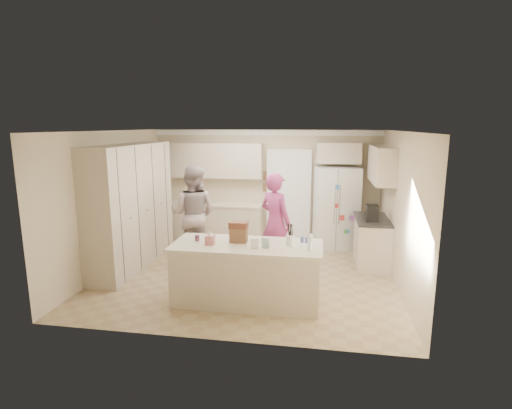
% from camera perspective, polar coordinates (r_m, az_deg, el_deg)
% --- Properties ---
extents(floor, '(5.20, 4.60, 0.02)m').
position_cam_1_polar(floor, '(7.45, -1.21, -10.05)').
color(floor, '#9D8863').
rests_on(floor, ground).
extents(ceiling, '(5.20, 4.60, 0.02)m').
position_cam_1_polar(ceiling, '(6.94, -1.31, 10.54)').
color(ceiling, white).
rests_on(ceiling, wall_back).
extents(wall_back, '(5.20, 0.02, 2.60)m').
position_cam_1_polar(wall_back, '(9.32, 1.35, 2.65)').
color(wall_back, beige).
rests_on(wall_back, ground).
extents(wall_front, '(5.20, 0.02, 2.60)m').
position_cam_1_polar(wall_front, '(4.89, -6.26, -5.42)').
color(wall_front, beige).
rests_on(wall_front, ground).
extents(wall_left, '(0.02, 4.60, 2.60)m').
position_cam_1_polar(wall_left, '(7.97, -20.03, 0.49)').
color(wall_left, beige).
rests_on(wall_left, ground).
extents(wall_right, '(0.02, 4.60, 2.60)m').
position_cam_1_polar(wall_right, '(7.09, 19.97, -0.80)').
color(wall_right, beige).
rests_on(wall_right, ground).
extents(crown_back, '(5.20, 0.08, 0.12)m').
position_cam_1_polar(crown_back, '(9.17, 1.34, 10.22)').
color(crown_back, white).
rests_on(crown_back, wall_back).
extents(pantry_bank, '(0.60, 2.60, 2.35)m').
position_cam_1_polar(pantry_bank, '(8.02, -17.35, -0.19)').
color(pantry_bank, beige).
rests_on(pantry_bank, floor).
extents(back_base_cab, '(2.20, 0.60, 0.88)m').
position_cam_1_polar(back_base_cab, '(9.42, -5.89, -2.65)').
color(back_base_cab, beige).
rests_on(back_base_cab, floor).
extents(back_countertop, '(2.24, 0.63, 0.04)m').
position_cam_1_polar(back_countertop, '(9.31, -5.96, 0.08)').
color(back_countertop, beige).
rests_on(back_countertop, back_base_cab).
extents(back_upper_cab, '(2.20, 0.35, 0.80)m').
position_cam_1_polar(back_upper_cab, '(9.30, -5.87, 6.30)').
color(back_upper_cab, beige).
rests_on(back_upper_cab, wall_back).
extents(doorway_opening, '(0.90, 0.06, 2.10)m').
position_cam_1_polar(doorway_opening, '(9.28, 4.68, 1.00)').
color(doorway_opening, black).
rests_on(doorway_opening, floor).
extents(doorway_casing, '(1.02, 0.03, 2.22)m').
position_cam_1_polar(doorway_casing, '(9.24, 4.67, 0.97)').
color(doorway_casing, white).
rests_on(doorway_casing, floor).
extents(wall_frame_upper, '(0.15, 0.02, 0.20)m').
position_cam_1_polar(wall_frame_upper, '(9.25, 1.45, 4.14)').
color(wall_frame_upper, brown).
rests_on(wall_frame_upper, wall_back).
extents(wall_frame_lower, '(0.15, 0.02, 0.20)m').
position_cam_1_polar(wall_frame_lower, '(9.28, 1.44, 2.49)').
color(wall_frame_lower, brown).
rests_on(wall_frame_lower, wall_back).
extents(refrigerator, '(1.03, 0.87, 1.80)m').
position_cam_1_polar(refrigerator, '(9.00, 11.39, -0.47)').
color(refrigerator, white).
rests_on(refrigerator, floor).
extents(fridge_seam, '(0.02, 0.02, 1.78)m').
position_cam_1_polar(fridge_seam, '(8.65, 11.46, -0.94)').
color(fridge_seam, gray).
rests_on(fridge_seam, refrigerator).
extents(fridge_dispenser, '(0.22, 0.03, 0.35)m').
position_cam_1_polar(fridge_dispenser, '(8.59, 10.06, 0.72)').
color(fridge_dispenser, black).
rests_on(fridge_dispenser, refrigerator).
extents(fridge_handle_l, '(0.02, 0.02, 0.85)m').
position_cam_1_polar(fridge_handle_l, '(8.61, 11.17, 0.02)').
color(fridge_handle_l, silver).
rests_on(fridge_handle_l, refrigerator).
extents(fridge_handle_r, '(0.02, 0.02, 0.85)m').
position_cam_1_polar(fridge_handle_r, '(8.61, 11.84, -0.00)').
color(fridge_handle_r, silver).
rests_on(fridge_handle_r, refrigerator).
extents(over_fridge_cab, '(0.95, 0.35, 0.45)m').
position_cam_1_polar(over_fridge_cab, '(8.97, 11.78, 7.22)').
color(over_fridge_cab, beige).
rests_on(over_fridge_cab, wall_back).
extents(right_base_cab, '(0.60, 1.20, 0.88)m').
position_cam_1_polar(right_base_cab, '(8.20, 16.18, -5.17)').
color(right_base_cab, beige).
rests_on(right_base_cab, floor).
extents(right_countertop, '(0.63, 1.24, 0.04)m').
position_cam_1_polar(right_countertop, '(8.09, 16.29, -2.04)').
color(right_countertop, '#2D2B28').
rests_on(right_countertop, right_base_cab).
extents(right_upper_cab, '(0.35, 1.50, 0.70)m').
position_cam_1_polar(right_upper_cab, '(8.13, 17.48, 5.48)').
color(right_upper_cab, beige).
rests_on(right_upper_cab, wall_right).
extents(coffee_maker, '(0.22, 0.28, 0.30)m').
position_cam_1_polar(coffee_maker, '(7.85, 16.23, -1.15)').
color(coffee_maker, black).
rests_on(coffee_maker, right_countertop).
extents(island_base, '(2.20, 0.90, 0.88)m').
position_cam_1_polar(island_base, '(6.24, -1.27, -9.94)').
color(island_base, beige).
rests_on(island_base, floor).
extents(island_top, '(2.28, 0.96, 0.05)m').
position_cam_1_polar(island_top, '(6.09, -1.29, -5.90)').
color(island_top, beige).
rests_on(island_top, island_base).
extents(utensil_crock, '(0.13, 0.13, 0.15)m').
position_cam_1_polar(utensil_crock, '(6.03, 4.90, -5.13)').
color(utensil_crock, white).
rests_on(utensil_crock, island_top).
extents(tissue_box, '(0.13, 0.13, 0.14)m').
position_cam_1_polar(tissue_box, '(6.09, -6.58, -5.04)').
color(tissue_box, '#D27879').
rests_on(tissue_box, island_top).
extents(tissue_plume, '(0.08, 0.08, 0.08)m').
position_cam_1_polar(tissue_plume, '(6.06, -6.60, -4.04)').
color(tissue_plume, white).
rests_on(tissue_plume, tissue_box).
extents(dollhouse_body, '(0.26, 0.18, 0.22)m').
position_cam_1_polar(dollhouse_body, '(6.18, -2.50, -4.37)').
color(dollhouse_body, brown).
rests_on(dollhouse_body, island_top).
extents(dollhouse_roof, '(0.28, 0.20, 0.10)m').
position_cam_1_polar(dollhouse_roof, '(6.13, -2.51, -2.93)').
color(dollhouse_roof, '#592D1E').
rests_on(dollhouse_roof, dollhouse_body).
extents(jam_jar, '(0.07, 0.07, 0.09)m').
position_cam_1_polar(jam_jar, '(6.31, -8.40, -4.75)').
color(jam_jar, '#59263F').
rests_on(jam_jar, island_top).
extents(greeting_card_a, '(0.12, 0.06, 0.16)m').
position_cam_1_polar(greeting_card_a, '(5.85, -0.21, -5.57)').
color(greeting_card_a, white).
rests_on(greeting_card_a, island_top).
extents(greeting_card_b, '(0.12, 0.05, 0.16)m').
position_cam_1_polar(greeting_card_b, '(5.87, 1.32, -5.49)').
color(greeting_card_b, silver).
rests_on(greeting_card_b, island_top).
extents(water_bottle, '(0.07, 0.07, 0.24)m').
position_cam_1_polar(water_bottle, '(5.81, 7.71, -5.37)').
color(water_bottle, silver).
rests_on(water_bottle, island_top).
extents(shaker_salt, '(0.05, 0.05, 0.09)m').
position_cam_1_polar(shaker_salt, '(6.19, 6.59, -5.02)').
color(shaker_salt, '#464F9F').
rests_on(shaker_salt, island_top).
extents(shaker_pepper, '(0.05, 0.05, 0.09)m').
position_cam_1_polar(shaker_pepper, '(6.19, 7.24, -5.04)').
color(shaker_pepper, '#464F9F').
rests_on(shaker_pepper, island_top).
extents(teen_boy, '(0.97, 0.77, 1.94)m').
position_cam_1_polar(teen_boy, '(7.98, -8.94, -1.37)').
color(teen_boy, '#999391').
rests_on(teen_boy, floor).
extents(teen_girl, '(0.81, 0.75, 1.85)m').
position_cam_1_polar(teen_girl, '(7.47, 2.78, -2.49)').
color(teen_girl, '#B5366B').
rests_on(teen_girl, floor).
extents(fridge_magnets, '(0.76, 0.02, 1.44)m').
position_cam_1_polar(fridge_magnets, '(8.65, 11.46, -0.96)').
color(fridge_magnets, tan).
rests_on(fridge_magnets, refrigerator).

